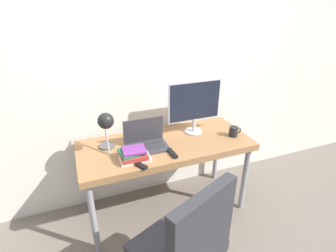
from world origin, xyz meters
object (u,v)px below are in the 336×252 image
(desk_lamp, at_px, (106,124))
(book_stack, at_px, (134,154))
(office_chair, at_px, (186,244))
(laptop, at_px, (146,142))
(mug, at_px, (234,131))
(monitor, at_px, (194,104))

(desk_lamp, bearing_deg, book_stack, -42.34)
(office_chair, height_order, book_stack, office_chair)
(book_stack, bearing_deg, laptop, 46.12)
(laptop, relative_size, desk_lamp, 0.97)
(desk_lamp, distance_m, office_chair, 1.06)
(office_chair, distance_m, mug, 1.19)
(laptop, distance_m, book_stack, 0.22)
(laptop, bearing_deg, monitor, 12.34)
(mug, bearing_deg, book_stack, -176.74)
(mug, bearing_deg, monitor, 146.21)
(laptop, xyz_separation_m, book_stack, (-0.15, -0.16, -0.01))
(desk_lamp, bearing_deg, mug, -5.03)
(laptop, xyz_separation_m, desk_lamp, (-0.32, 0.00, 0.22))
(monitor, xyz_separation_m, office_chair, (-0.53, -1.01, -0.48))
(office_chair, xyz_separation_m, mug, (0.84, 0.80, 0.24))
(desk_lamp, relative_size, mug, 3.03)
(monitor, relative_size, mug, 4.24)
(book_stack, bearing_deg, mug, 3.26)
(laptop, distance_m, mug, 0.83)
(monitor, xyz_separation_m, mug, (0.32, -0.21, -0.25))
(desk_lamp, xyz_separation_m, book_stack, (0.17, -0.16, -0.23))
(office_chair, xyz_separation_m, book_stack, (-0.13, 0.75, 0.24))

